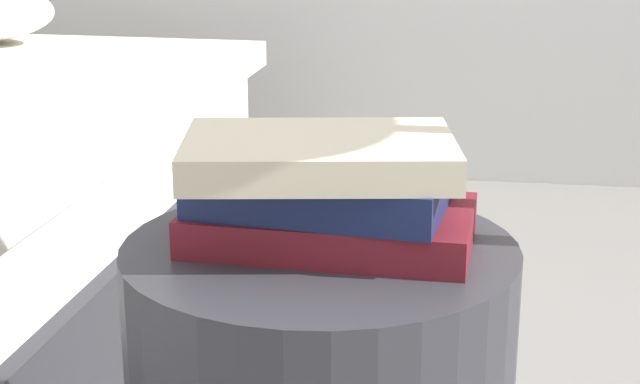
% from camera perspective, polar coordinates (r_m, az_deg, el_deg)
% --- Properties ---
extents(book_maroon, '(0.29, 0.17, 0.04)m').
position_cam_1_polar(book_maroon, '(1.01, 0.59, -1.88)').
color(book_maroon, maroon).
rests_on(book_maroon, side_table).
extents(book_navy, '(0.26, 0.18, 0.04)m').
position_cam_1_polar(book_navy, '(1.00, -0.13, 0.26)').
color(book_navy, '#19234C').
rests_on(book_navy, book_maroon).
extents(book_cream, '(0.28, 0.21, 0.03)m').
position_cam_1_polar(book_cream, '(0.97, 0.12, 2.09)').
color(book_cream, beige).
rests_on(book_cream, book_navy).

